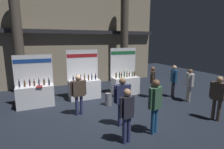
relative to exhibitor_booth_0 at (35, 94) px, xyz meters
name	(u,v)px	position (x,y,z in m)	size (l,w,h in m)	color
ground_plane	(101,111)	(2.55, -1.66, -0.59)	(24.00, 24.00, 0.00)	black
hall_colonnade	(75,37)	(2.55, 3.33, 2.57)	(11.63, 1.31, 6.35)	gray
exhibitor_booth_0	(35,94)	(0.00, 0.00, 0.00)	(1.64, 0.72, 2.32)	white
exhibitor_booth_1	(85,87)	(2.33, 0.21, 0.02)	(1.62, 0.66, 2.50)	white
exhibitor_booth_2	(125,83)	(4.59, 0.02, 0.03)	(1.53, 0.66, 2.55)	white
trash_bin	(108,99)	(3.07, -1.18, -0.30)	(0.33, 0.33, 0.58)	slate
visitor_0	(153,80)	(5.61, -1.05, 0.38)	(0.39, 0.44, 1.64)	#47382D
visitor_2	(174,78)	(6.69, -1.41, 0.42)	(0.36, 0.48, 1.69)	#23232D
visitor_3	(122,97)	(2.77, -3.22, 0.45)	(0.61, 0.28, 1.73)	navy
visitor_4	(155,101)	(3.49, -4.08, 0.49)	(0.56, 0.37, 1.79)	navy
visitor_6	(218,94)	(6.20, -4.22, 0.44)	(0.39, 0.56, 1.69)	#47382D
visitor_7	(79,91)	(1.60, -1.69, 0.40)	(0.64, 0.24, 1.64)	navy
visitor_8	(189,82)	(6.91, -2.24, 0.39)	(0.43, 0.55, 1.61)	#ADA393
visitor_9	(127,112)	(2.43, -4.20, 0.37)	(0.49, 0.24, 1.65)	navy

